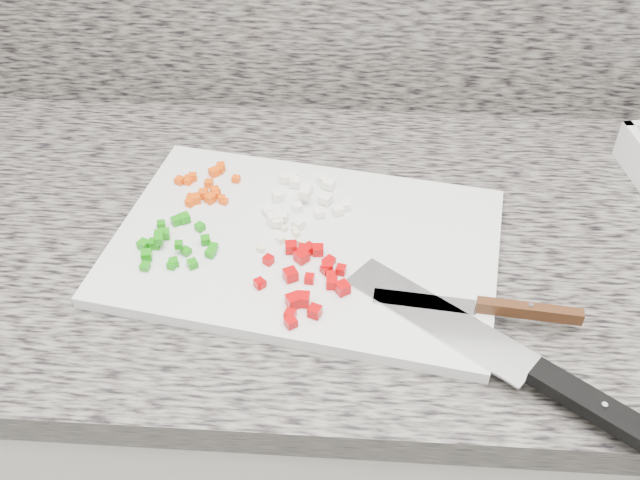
% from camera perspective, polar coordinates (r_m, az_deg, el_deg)
% --- Properties ---
extents(cabinet, '(3.92, 0.62, 0.86)m').
position_cam_1_polar(cabinet, '(1.30, 2.87, -14.76)').
color(cabinet, white).
rests_on(cabinet, ground).
extents(countertop, '(3.96, 0.64, 0.04)m').
position_cam_1_polar(countertop, '(0.96, 3.77, 0.10)').
color(countertop, slate).
rests_on(countertop, cabinet).
extents(cutting_board, '(0.53, 0.40, 0.02)m').
position_cam_1_polar(cutting_board, '(0.91, -1.18, -0.41)').
color(cutting_board, silver).
rests_on(cutting_board, countertop).
extents(carrot_pile, '(0.09, 0.10, 0.01)m').
position_cam_1_polar(carrot_pile, '(0.99, -9.14, 4.24)').
color(carrot_pile, '#EC4605').
rests_on(carrot_pile, cutting_board).
extents(onion_pile, '(0.12, 0.12, 0.02)m').
position_cam_1_polar(onion_pile, '(0.95, -1.40, 3.28)').
color(onion_pile, white).
rests_on(onion_pile, cutting_board).
extents(green_pepper_pile, '(0.10, 0.11, 0.02)m').
position_cam_1_polar(green_pepper_pile, '(0.91, -11.70, -0.19)').
color(green_pepper_pile, '#16850C').
rests_on(green_pepper_pile, cutting_board).
extents(red_pepper_pile, '(0.12, 0.14, 0.02)m').
position_cam_1_polar(red_pepper_pile, '(0.85, -1.07, -2.95)').
color(red_pepper_pile, '#B60205').
rests_on(red_pepper_pile, cutting_board).
extents(garlic_pile, '(0.06, 0.05, 0.01)m').
position_cam_1_polar(garlic_pile, '(0.90, -2.50, -0.02)').
color(garlic_pile, beige).
rests_on(garlic_pile, cutting_board).
extents(chef_knife, '(0.33, 0.27, 0.02)m').
position_cam_1_polar(chef_knife, '(0.79, 17.27, -10.34)').
color(chef_knife, silver).
rests_on(chef_knife, cutting_board).
extents(paring_knife, '(0.24, 0.04, 0.02)m').
position_cam_1_polar(paring_knife, '(0.84, 14.36, -5.33)').
color(paring_knife, silver).
rests_on(paring_knife, cutting_board).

